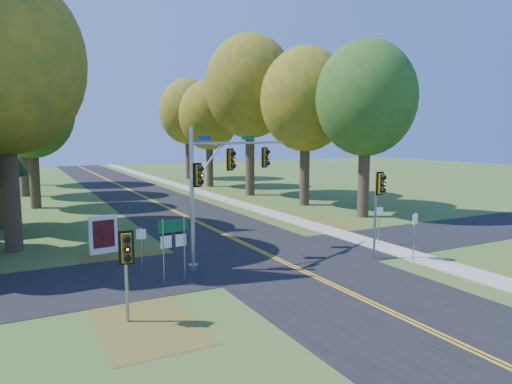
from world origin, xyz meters
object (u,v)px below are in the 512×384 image
route_sign_cluster (174,237)px  info_kiosk (103,235)px  traffic_mast (219,177)px  east_signal_pole (379,193)px

route_sign_cluster → info_kiosk: (-1.70, 6.25, -0.93)m
traffic_mast → info_kiosk: bearing=113.4°
route_sign_cluster → info_kiosk: bearing=100.4°
east_signal_pole → info_kiosk: size_ratio=2.19×
traffic_mast → east_signal_pole: (6.84, -3.12, -0.83)m
traffic_mast → info_kiosk: (-4.57, 4.22, -3.08)m
traffic_mast → route_sign_cluster: (-2.87, -2.03, -2.15)m
route_sign_cluster → info_kiosk: route_sign_cluster is taller
east_signal_pole → route_sign_cluster: east_signal_pole is taller
traffic_mast → east_signal_pole: bearing=-48.4°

